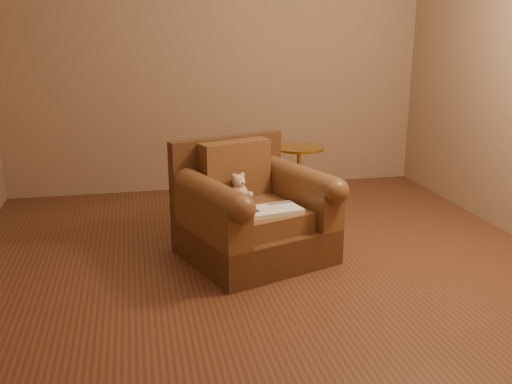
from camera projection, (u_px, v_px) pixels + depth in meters
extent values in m
plane|color=brown|center=(264.00, 265.00, 3.83)|extent=(4.00, 4.00, 0.00)
cube|color=#8D6D56|center=(217.00, 48.00, 5.33)|extent=(4.00, 0.02, 2.70)
cube|color=#8D6D56|center=(429.00, 100.00, 1.58)|extent=(4.00, 0.02, 2.70)
cube|color=#4C2E19|center=(255.00, 240.00, 3.94)|extent=(1.11, 1.09, 0.25)
cube|color=#4C2E19|center=(227.00, 173.00, 4.13)|extent=(0.86, 0.38, 0.55)
cube|color=brown|center=(258.00, 216.00, 3.85)|extent=(0.69, 0.75, 0.13)
cube|color=brown|center=(235.00, 169.00, 4.02)|extent=(0.53, 0.31, 0.40)
cube|color=brown|center=(212.00, 214.00, 3.65)|extent=(0.42, 0.77, 0.28)
cube|color=brown|center=(300.00, 198.00, 4.01)|extent=(0.42, 0.77, 0.28)
cylinder|color=brown|center=(211.00, 193.00, 3.61)|extent=(0.42, 0.77, 0.18)
cylinder|color=brown|center=(301.00, 178.00, 3.97)|extent=(0.42, 0.77, 0.18)
ellipsoid|color=#D1AF92|center=(239.00, 194.00, 3.92)|extent=(0.12, 0.11, 0.13)
sphere|color=#D1AF92|center=(239.00, 181.00, 3.91)|extent=(0.09, 0.09, 0.09)
ellipsoid|color=#D1AF92|center=(234.00, 176.00, 3.88)|extent=(0.04, 0.02, 0.04)
ellipsoid|color=#D1AF92|center=(242.00, 175.00, 3.91)|extent=(0.04, 0.02, 0.04)
ellipsoid|color=beige|center=(242.00, 183.00, 3.87)|extent=(0.04, 0.03, 0.04)
sphere|color=black|center=(243.00, 183.00, 3.86)|extent=(0.01, 0.01, 0.01)
ellipsoid|color=#D1AF92|center=(236.00, 197.00, 3.85)|extent=(0.04, 0.08, 0.04)
ellipsoid|color=#D1AF92|center=(250.00, 194.00, 3.91)|extent=(0.04, 0.08, 0.04)
ellipsoid|color=#D1AF92|center=(240.00, 202.00, 3.86)|extent=(0.05, 0.08, 0.04)
ellipsoid|color=#D1AF92|center=(249.00, 201.00, 3.89)|extent=(0.05, 0.08, 0.04)
cube|color=beige|center=(272.00, 210.00, 3.71)|extent=(0.41, 0.29, 0.03)
cube|color=white|center=(259.00, 210.00, 3.67)|extent=(0.22, 0.25, 0.00)
cube|color=white|center=(285.00, 207.00, 3.75)|extent=(0.22, 0.25, 0.00)
cube|color=beige|center=(272.00, 208.00, 3.71)|extent=(0.05, 0.22, 0.00)
cube|color=#0F1638|center=(253.00, 211.00, 3.66)|extent=(0.07, 0.09, 0.00)
cube|color=slate|center=(280.00, 203.00, 3.81)|extent=(0.17, 0.08, 0.00)
cylinder|color=gold|center=(298.00, 212.00, 4.89)|extent=(0.33, 0.33, 0.03)
cylinder|color=gold|center=(298.00, 181.00, 4.81)|extent=(0.03, 0.03, 0.54)
cylinder|color=gold|center=(299.00, 148.00, 4.73)|extent=(0.42, 0.42, 0.02)
cylinder|color=gold|center=(299.00, 149.00, 4.73)|extent=(0.03, 0.03, 0.02)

